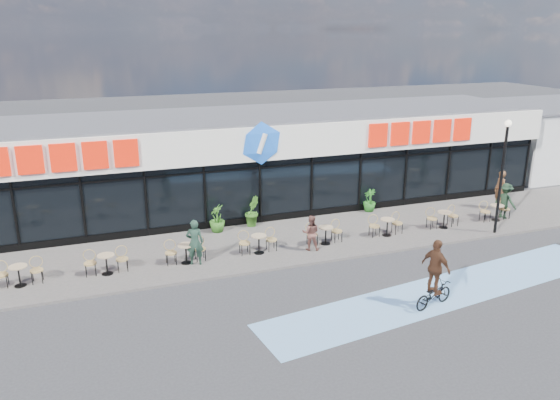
% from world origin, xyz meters
% --- Properties ---
extents(ground, '(120.00, 120.00, 0.00)m').
position_xyz_m(ground, '(0.00, 0.00, 0.00)').
color(ground, '#28282B').
rests_on(ground, ground).
extents(sidewalk, '(44.00, 5.00, 0.10)m').
position_xyz_m(sidewalk, '(0.00, 4.50, 0.05)').
color(sidewalk, '#554F4C').
rests_on(sidewalk, ground).
extents(bike_lane, '(14.17, 4.13, 0.01)m').
position_xyz_m(bike_lane, '(4.00, -1.50, 0.01)').
color(bike_lane, '#6592BF').
rests_on(bike_lane, ground).
extents(building, '(30.60, 6.57, 4.75)m').
position_xyz_m(building, '(-0.00, 9.93, 2.34)').
color(building, black).
rests_on(building, ground).
extents(neighbour_building, '(9.20, 7.20, 4.11)m').
position_xyz_m(neighbour_building, '(20.50, 11.00, 2.06)').
color(neighbour_building, silver).
rests_on(neighbour_building, ground).
extents(lamp_post, '(0.28, 0.28, 4.88)m').
position_xyz_m(lamp_post, '(9.13, 2.30, 3.02)').
color(lamp_post, black).
rests_on(lamp_post, sidewalk).
extents(bistro_set_1, '(1.54, 0.62, 0.90)m').
position_xyz_m(bistro_set_1, '(-9.71, 3.66, 0.56)').
color(bistro_set_1, tan).
rests_on(bistro_set_1, sidewalk).
extents(bistro_set_2, '(1.54, 0.62, 0.90)m').
position_xyz_m(bistro_set_2, '(-6.86, 3.66, 0.56)').
color(bistro_set_2, tan).
rests_on(bistro_set_2, sidewalk).
extents(bistro_set_3, '(1.54, 0.62, 0.90)m').
position_xyz_m(bistro_set_3, '(-4.00, 3.66, 0.56)').
color(bistro_set_3, tan).
rests_on(bistro_set_3, sidewalk).
extents(bistro_set_4, '(1.54, 0.62, 0.90)m').
position_xyz_m(bistro_set_4, '(-1.15, 3.66, 0.56)').
color(bistro_set_4, tan).
rests_on(bistro_set_4, sidewalk).
extents(bistro_set_5, '(1.54, 0.62, 0.90)m').
position_xyz_m(bistro_set_5, '(1.71, 3.66, 0.56)').
color(bistro_set_5, tan).
rests_on(bistro_set_5, sidewalk).
extents(bistro_set_6, '(1.54, 0.62, 0.90)m').
position_xyz_m(bistro_set_6, '(4.56, 3.66, 0.56)').
color(bistro_set_6, tan).
rests_on(bistro_set_6, sidewalk).
extents(bistro_set_7, '(1.54, 0.62, 0.90)m').
position_xyz_m(bistro_set_7, '(7.42, 3.66, 0.56)').
color(bistro_set_7, tan).
rests_on(bistro_set_7, sidewalk).
extents(bistro_set_8, '(1.54, 0.62, 0.90)m').
position_xyz_m(bistro_set_8, '(10.27, 3.66, 0.56)').
color(bistro_set_8, tan).
rests_on(bistro_set_8, sidewalk).
extents(potted_plant_left, '(0.70, 0.70, 1.19)m').
position_xyz_m(potted_plant_left, '(-2.12, 6.46, 0.70)').
color(potted_plant_left, '#285719').
rests_on(potted_plant_left, sidewalk).
extents(potted_plant_mid, '(0.87, 0.93, 1.34)m').
position_xyz_m(potted_plant_mid, '(-0.49, 6.68, 0.77)').
color(potted_plant_mid, '#2F601B').
rests_on(potted_plant_mid, sidewalk).
extents(potted_plant_right, '(0.72, 0.72, 1.09)m').
position_xyz_m(potted_plant_right, '(5.42, 6.72, 0.64)').
color(potted_plant_right, '#1C5618').
rests_on(potted_plant_right, sidewalk).
extents(patron_left, '(0.72, 0.56, 1.75)m').
position_xyz_m(patron_left, '(-3.69, 3.36, 0.98)').
color(patron_left, '#1B3226').
rests_on(patron_left, sidewalk).
extents(patron_right, '(0.85, 0.77, 1.43)m').
position_xyz_m(patron_right, '(0.89, 3.20, 0.82)').
color(patron_right, brown).
rests_on(patron_right, sidewalk).
extents(pedestrian_a, '(0.56, 0.75, 1.89)m').
position_xyz_m(pedestrian_a, '(11.57, 4.96, 1.05)').
color(pedestrian_a, '#4F311C').
rests_on(pedestrian_a, sidewalk).
extents(pedestrian_b, '(0.87, 1.19, 1.66)m').
position_xyz_m(pedestrian_b, '(10.84, 3.73, 0.93)').
color(pedestrian_b, black).
rests_on(pedestrian_b, sidewalk).
extents(cyclist_a, '(1.69, 1.15, 2.28)m').
position_xyz_m(cyclist_a, '(2.86, -2.24, 0.93)').
color(cyclist_a, black).
rests_on(cyclist_a, ground).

